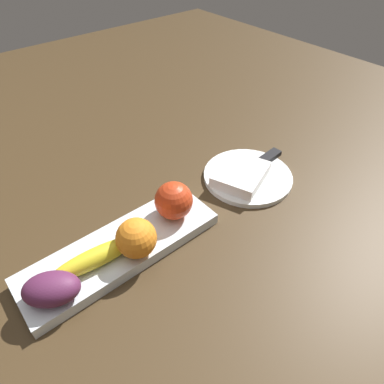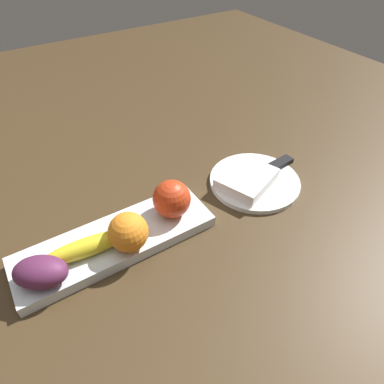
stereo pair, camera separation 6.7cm
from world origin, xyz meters
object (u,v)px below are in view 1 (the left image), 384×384
at_px(knife, 262,162).
at_px(dinner_plate, 248,176).
at_px(grape_bunch, 51,289).
at_px(folded_napkin, 241,174).
at_px(apple, 174,201).
at_px(fruit_tray, 122,248).
at_px(orange_near_apple, 136,238).
at_px(banana, 95,258).

bearing_deg(knife, dinner_plate, 2.20).
relative_size(grape_bunch, folded_napkin, 0.73).
bearing_deg(apple, fruit_tray, -0.88).
height_order(apple, orange_near_apple, apple).
bearing_deg(folded_napkin, knife, -175.49).
height_order(apple, grape_bunch, apple).
xyz_separation_m(banana, folded_napkin, (-0.36, -0.01, -0.02)).
distance_m(apple, folded_napkin, 0.19).
bearing_deg(dinner_plate, grape_bunch, 3.26).
distance_m(fruit_tray, apple, 0.13).
distance_m(grape_bunch, dinner_plate, 0.47).
bearing_deg(folded_napkin, dinner_plate, 180.00).
distance_m(orange_near_apple, knife, 0.37).
bearing_deg(apple, orange_near_apple, 16.85).
height_order(grape_bunch, dinner_plate, grape_bunch).
relative_size(banana, grape_bunch, 1.78).
xyz_separation_m(orange_near_apple, grape_bunch, (0.15, -0.01, -0.01)).
height_order(orange_near_apple, grape_bunch, orange_near_apple).
xyz_separation_m(dinner_plate, knife, (-0.05, -0.01, 0.01)).
relative_size(orange_near_apple, dinner_plate, 0.35).
bearing_deg(banana, dinner_plate, 7.48).
bearing_deg(apple, knife, -178.25).
relative_size(grape_bunch, dinner_plate, 0.44).
bearing_deg(knife, banana, -2.09).
bearing_deg(banana, apple, 8.89).
distance_m(fruit_tray, grape_bunch, 0.14).
xyz_separation_m(banana, knife, (-0.44, -0.02, -0.02)).
height_order(orange_near_apple, knife, orange_near_apple).
xyz_separation_m(orange_near_apple, folded_napkin, (-0.29, -0.03, -0.03)).
distance_m(orange_near_apple, folded_napkin, 0.29).
relative_size(apple, folded_napkin, 0.61).
xyz_separation_m(orange_near_apple, knife, (-0.37, -0.04, -0.04)).
xyz_separation_m(banana, orange_near_apple, (-0.07, 0.02, 0.02)).
distance_m(grape_bunch, folded_napkin, 0.44).
bearing_deg(folded_napkin, apple, 0.56).
relative_size(fruit_tray, dinner_plate, 1.83).
relative_size(apple, orange_near_apple, 1.04).
relative_size(folded_napkin, knife, 0.65).
bearing_deg(knife, apple, -2.61).
relative_size(orange_near_apple, knife, 0.39).
bearing_deg(apple, dinner_plate, -179.50).
bearing_deg(banana, orange_near_apple, -12.18).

